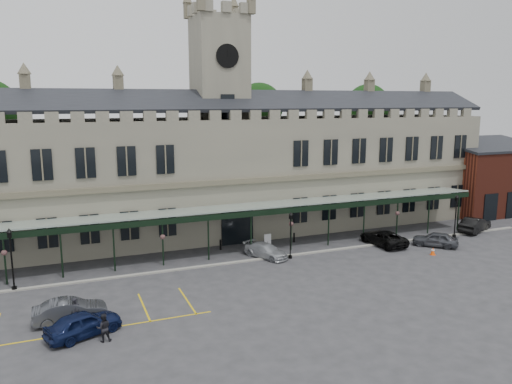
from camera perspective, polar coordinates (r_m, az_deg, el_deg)
name	(u,v)px	position (r m, az deg, el deg)	size (l,w,h in m)	color
ground	(285,281)	(39.45, 3.29, -10.09)	(140.00, 140.00, 0.00)	#2E2E31
station_building	(221,172)	(52.30, -4.04, 2.33)	(60.00, 10.36, 17.30)	#6A6658
clock_tower	(220,107)	(51.87, -4.16, 9.63)	(5.60, 5.60, 24.80)	#6A6658
canopy	(250,228)	(45.27, -0.69, -4.17)	(50.00, 4.10, 4.30)	#8C9E93
brick_annex	(488,179)	(68.71, 24.96, 1.38)	(12.40, 8.36, 9.23)	#5D2116
kerb	(258,259)	(44.18, 0.24, -7.71)	(60.00, 0.40, 0.12)	gray
parking_markings	(99,317)	(34.83, -17.56, -13.46)	(16.00, 6.00, 0.01)	gold
tree_behind_mid	(259,108)	(63.07, 0.35, 9.53)	(6.00, 6.00, 16.00)	#332314
tree_behind_right	(367,108)	(70.66, 12.62, 9.38)	(6.00, 6.00, 16.00)	#332314
lamp_post_left	(11,254)	(40.67, -26.19, -6.36)	(0.45, 0.45, 4.75)	black
lamp_post_mid	(291,231)	(44.05, 3.97, -4.47)	(0.40, 0.40, 4.23)	black
lamp_post_right	(456,212)	(54.57, 21.88, -2.15)	(0.42, 0.42, 4.45)	black
traffic_cone	(433,251)	(48.25, 19.56, -6.40)	(0.44, 0.44, 0.70)	#FA4C07
sign_board	(268,240)	(48.08, 1.34, -5.54)	(0.70, 0.06, 1.20)	black
bollard_left	(220,245)	(47.11, -4.08, -6.03)	(0.17, 0.17, 0.98)	black
bollard_right	(294,238)	(49.58, 4.37, -5.21)	(0.17, 0.17, 0.94)	black
car_left_a	(84,324)	(32.29, -19.11, -14.03)	(1.80, 4.48, 1.53)	#0D163B
car_left_b	(70,311)	(34.43, -20.48, -12.59)	(1.57, 4.51, 1.48)	#3C3E44
car_taxi	(266,251)	(44.72, 1.16, -6.72)	(1.75, 4.32, 1.25)	#A6A9AE
car_van	(383,238)	(49.99, 14.33, -5.09)	(2.38, 5.16, 1.43)	black
car_right_a	(435,239)	(50.97, 19.81, -5.10)	(1.68, 4.17, 1.42)	#3C3E44
car_right_b	(475,225)	(58.02, 23.72, -3.44)	(1.67, 4.80, 1.58)	black
person_a	(76,312)	(33.75, -19.89, -12.75)	(0.65, 0.43, 1.78)	black
person_b	(104,328)	(31.22, -17.02, -14.61)	(0.82, 0.64, 1.69)	black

